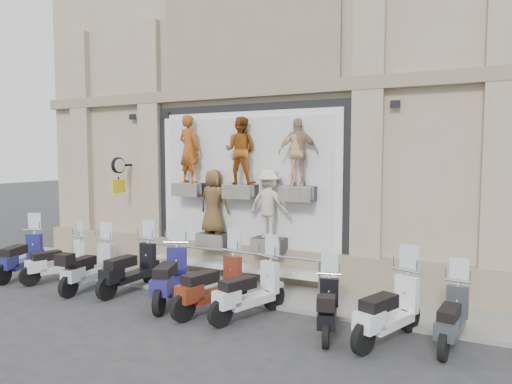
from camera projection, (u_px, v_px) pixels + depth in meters
ground at (181, 313)px, 9.38m from camera, size 90.00×90.00×0.00m
sidewalk at (231, 285)px, 11.25m from camera, size 16.00×2.20×0.08m
building at (303, 72)px, 15.16m from camera, size 14.00×8.60×12.00m
shop_vitrine at (245, 188)px, 11.62m from camera, size 5.60×0.83×4.30m
guard_rail at (229, 269)px, 11.13m from camera, size 5.06×0.10×0.93m
clock_sign_bracket at (119, 170)px, 13.08m from camera, size 0.10×0.80×1.02m
scooter_a at (21, 247)px, 12.09m from camera, size 1.23×2.09×1.63m
scooter_b at (57, 252)px, 11.68m from camera, size 1.17×1.93×1.51m
scooter_c at (89, 258)px, 10.95m from camera, size 0.72×1.96×1.56m
scooter_d at (130, 257)px, 10.78m from camera, size 0.69×2.04×1.64m
scooter_e at (169, 264)px, 9.91m from camera, size 1.35×2.20×1.73m
scooter_f at (211, 273)px, 9.34m from camera, size 1.12×2.13×1.66m
scooter_g at (249, 278)px, 9.01m from camera, size 1.23×2.05×1.60m
scooter_h at (328, 297)px, 8.20m from camera, size 0.90×1.76×1.38m
scooter_i at (389, 296)px, 7.82m from camera, size 1.28×2.08×1.63m
scooter_j at (452, 306)px, 7.64m from camera, size 0.71×1.79×1.42m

